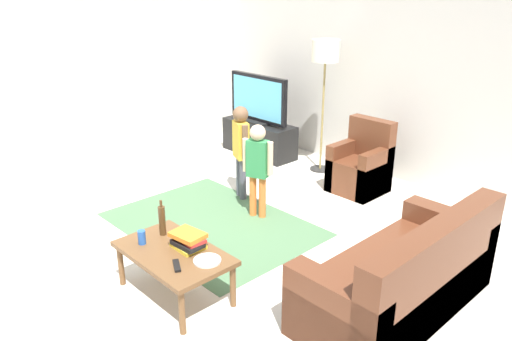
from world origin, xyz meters
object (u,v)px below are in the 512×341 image
(child_near_tv, at_px, (241,144))
(plate, at_px, (207,261))
(bottle, at_px, (162,220))
(floor_lamp, at_px, (325,58))
(tv_remote, at_px, (177,266))
(book_stack, at_px, (188,241))
(armchair, at_px, (362,168))
(couch, at_px, (406,280))
(coffee_table, at_px, (174,256))
(tv, at_px, (258,100))
(child_center, at_px, (258,163))
(soda_can, at_px, (142,237))
(tv_stand, at_px, (259,139))

(child_near_tv, height_order, plate, child_near_tv)
(bottle, xyz_separation_m, plate, (0.62, -0.00, -0.13))
(floor_lamp, bearing_deg, tv_remote, -68.48)
(book_stack, xyz_separation_m, tv_remote, (0.17, -0.24, -0.06))
(armchair, bearing_deg, bottle, -90.60)
(couch, distance_m, book_stack, 1.77)
(armchair, xyz_separation_m, bottle, (-0.03, -2.90, 0.26))
(coffee_table, bearing_deg, tv, 125.61)
(couch, bearing_deg, floor_lamp, 141.62)
(floor_lamp, distance_m, tv_remote, 3.73)
(child_center, bearing_deg, child_near_tv, 156.94)
(tv, distance_m, floor_lamp, 1.29)
(floor_lamp, relative_size, child_center, 1.67)
(coffee_table, relative_size, soda_can, 8.33)
(coffee_table, distance_m, soda_can, 0.32)
(child_center, distance_m, plate, 1.73)
(tv_stand, height_order, armchair, armchair)
(floor_lamp, relative_size, bottle, 5.50)
(floor_lamp, distance_m, soda_can, 3.58)
(child_near_tv, height_order, bottle, child_near_tv)
(child_near_tv, relative_size, bottle, 3.51)
(couch, bearing_deg, bottle, -147.99)
(tv, distance_m, plate, 3.86)
(floor_lamp, relative_size, soda_can, 14.83)
(couch, xyz_separation_m, child_center, (-2.06, 0.35, 0.35))
(tv, xyz_separation_m, soda_can, (1.89, -3.14, -0.37))
(tv_stand, xyz_separation_m, coffee_table, (2.17, -3.04, 0.13))
(tv_stand, height_order, coffee_table, tv_stand)
(soda_can, bearing_deg, book_stack, 36.24)
(tv_stand, xyz_separation_m, floor_lamp, (1.08, 0.15, 1.30))
(floor_lamp, height_order, plate, floor_lamp)
(tv_stand, distance_m, couch, 4.06)
(child_near_tv, bearing_deg, couch, -12.49)
(floor_lamp, relative_size, book_stack, 5.97)
(child_near_tv, bearing_deg, book_stack, -54.16)
(bottle, distance_m, soda_can, 0.23)
(coffee_table, xyz_separation_m, soda_can, (-0.28, -0.12, 0.11))
(coffee_table, distance_m, bottle, 0.37)
(book_stack, bearing_deg, couch, 37.46)
(tv_stand, bearing_deg, child_near_tv, -51.32)
(child_center, height_order, bottle, child_center)
(tv_remote, bearing_deg, floor_lamp, 139.81)
(floor_lamp, distance_m, bottle, 3.34)
(child_center, bearing_deg, plate, -56.90)
(couch, relative_size, child_near_tv, 1.59)
(tv_stand, height_order, bottle, bottle)
(armchair, bearing_deg, tv, 179.44)
(tv, distance_m, bottle, 3.48)
(armchair, height_order, child_near_tv, child_near_tv)
(child_near_tv, xyz_separation_m, soda_can, (0.86, -1.88, -0.20))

